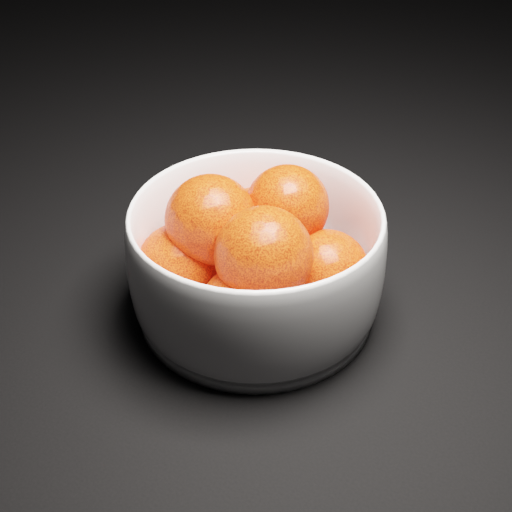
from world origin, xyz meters
The scene contains 3 objects.
ground centered at (0.00, 0.00, 0.00)m, with size 3.00×3.00×0.00m, color black.
bowl centered at (-0.01, -0.25, 0.05)m, with size 0.20×0.20×0.10m.
orange_pile centered at (-0.02, -0.25, 0.06)m, with size 0.17×0.17×0.11m.
Camera 1 is at (0.21, -0.64, 0.39)m, focal length 50.00 mm.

